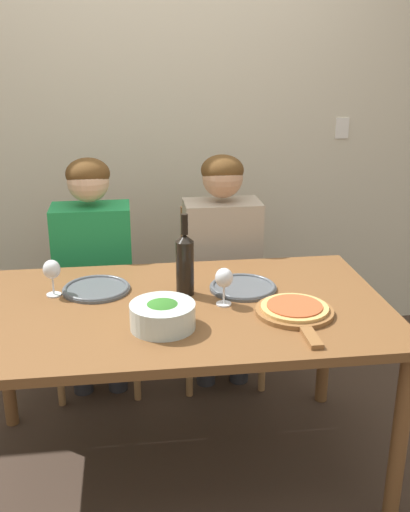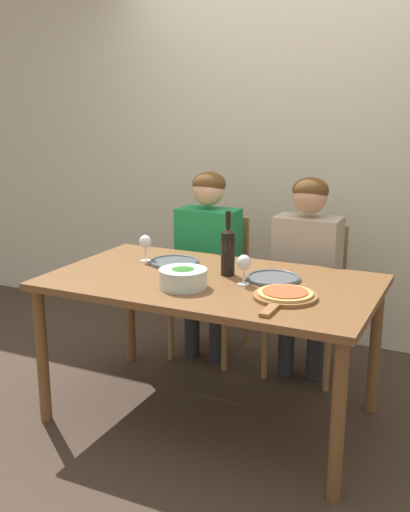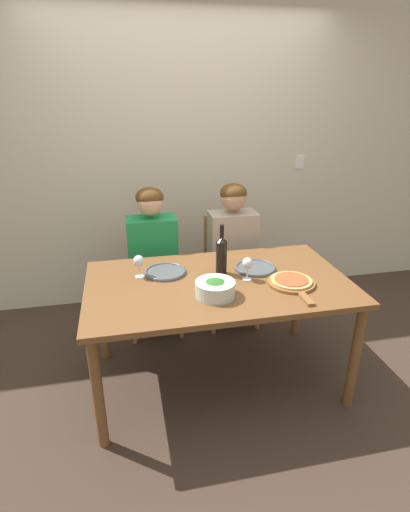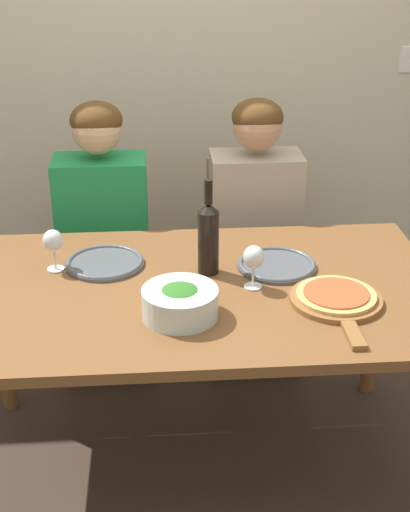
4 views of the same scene
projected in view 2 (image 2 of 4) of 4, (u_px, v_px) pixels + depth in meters
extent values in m
plane|color=#3D2D23|center=(211.00, 415.00, 3.22)|extent=(40.00, 40.00, 0.00)
cube|color=beige|center=(295.00, 145.00, 4.05)|extent=(10.00, 0.05, 2.70)
cube|color=brown|center=(211.00, 282.00, 3.03)|extent=(1.65, 0.96, 0.04)
cylinder|color=brown|center=(42.00, 356.00, 3.08)|extent=(0.06, 0.06, 0.73)
cylinder|color=brown|center=(338.00, 422.00, 2.44)|extent=(0.06, 0.06, 0.73)
cylinder|color=brown|center=(130.00, 307.00, 3.81)|extent=(0.06, 0.06, 0.73)
cylinder|color=brown|center=(375.00, 348.00, 3.18)|extent=(0.06, 0.06, 0.73)
cube|color=#9E7042|center=(210.00, 293.00, 3.90)|extent=(0.42, 0.42, 0.04)
cube|color=#9E7042|center=(222.00, 249.00, 4.01)|extent=(0.38, 0.03, 0.46)
cylinder|color=#9E7042|center=(171.00, 330.00, 3.87)|extent=(0.04, 0.04, 0.41)
cylinder|color=#9E7042|center=(224.00, 339.00, 3.71)|extent=(0.04, 0.04, 0.41)
cylinder|color=#9E7042|center=(197.00, 312.00, 4.20)|extent=(0.04, 0.04, 0.41)
cylinder|color=#9E7042|center=(247.00, 320.00, 4.05)|extent=(0.04, 0.04, 0.41)
cube|color=#9E7042|center=(306.00, 307.00, 3.63)|extent=(0.42, 0.42, 0.04)
cube|color=#9E7042|center=(316.00, 260.00, 3.74)|extent=(0.38, 0.03, 0.46)
cylinder|color=#9E7042|center=(265.00, 347.00, 3.60)|extent=(0.04, 0.04, 0.41)
cylinder|color=#9E7042|center=(327.00, 358.00, 3.44)|extent=(0.04, 0.04, 0.41)
cylinder|color=#9E7042|center=(285.00, 326.00, 3.94)|extent=(0.04, 0.04, 0.41)
cylinder|color=#9E7042|center=(342.00, 335.00, 3.78)|extent=(0.04, 0.04, 0.41)
cylinder|color=#28282D|center=(192.00, 324.00, 3.92)|extent=(0.10, 0.10, 0.44)
cylinder|color=#28282D|center=(217.00, 328.00, 3.85)|extent=(0.10, 0.10, 0.44)
cube|color=#1E8C47|center=(208.00, 251.00, 3.82)|extent=(0.38, 0.22, 0.54)
cylinder|color=#1E8C47|center=(163.00, 279.00, 3.72)|extent=(0.07, 0.31, 0.14)
cylinder|color=#1E8C47|center=(221.00, 287.00, 3.55)|extent=(0.07, 0.31, 0.14)
sphere|color=#DBAD89|center=(208.00, 190.00, 3.72)|extent=(0.20, 0.20, 0.20)
ellipsoid|color=#563819|center=(209.00, 184.00, 3.72)|extent=(0.21, 0.21, 0.15)
cylinder|color=#28282D|center=(286.00, 340.00, 3.65)|extent=(0.10, 0.10, 0.44)
cylinder|color=#28282D|center=(315.00, 345.00, 3.58)|extent=(0.10, 0.10, 0.44)
cube|color=tan|center=(307.00, 262.00, 3.55)|extent=(0.38, 0.22, 0.54)
cylinder|color=tan|center=(260.00, 293.00, 3.45)|extent=(0.07, 0.31, 0.14)
cylinder|color=tan|center=(329.00, 302.00, 3.29)|extent=(0.07, 0.31, 0.14)
sphere|color=tan|center=(310.00, 197.00, 3.45)|extent=(0.20, 0.20, 0.20)
ellipsoid|color=#563819|center=(311.00, 190.00, 3.45)|extent=(0.21, 0.21, 0.15)
cylinder|color=black|center=(228.00, 254.00, 3.07)|extent=(0.07, 0.07, 0.22)
cone|color=black|center=(228.00, 230.00, 3.04)|extent=(0.07, 0.07, 0.03)
cylinder|color=black|center=(228.00, 219.00, 3.03)|extent=(0.03, 0.03, 0.08)
cylinder|color=silver|center=(183.00, 278.00, 2.88)|extent=(0.24, 0.24, 0.09)
ellipsoid|color=#2D6B23|center=(183.00, 277.00, 2.88)|extent=(0.19, 0.19, 0.10)
cylinder|color=#4C5156|center=(174.00, 262.00, 3.32)|extent=(0.28, 0.28, 0.01)
torus|color=#4C5156|center=(174.00, 261.00, 3.32)|extent=(0.27, 0.27, 0.02)
cylinder|color=#4C5156|center=(273.00, 279.00, 3.02)|extent=(0.28, 0.28, 0.01)
torus|color=#4C5156|center=(273.00, 277.00, 3.02)|extent=(0.27, 0.27, 0.02)
cylinder|color=brown|center=(285.00, 296.00, 2.73)|extent=(0.29, 0.29, 0.02)
cube|color=brown|center=(269.00, 311.00, 2.54)|extent=(0.04, 0.14, 0.02)
cylinder|color=tan|center=(285.00, 293.00, 2.73)|extent=(0.25, 0.25, 0.01)
cylinder|color=#AD4C28|center=(285.00, 292.00, 2.72)|extent=(0.21, 0.21, 0.01)
cylinder|color=silver|center=(146.00, 261.00, 3.37)|extent=(0.06, 0.06, 0.01)
cylinder|color=silver|center=(146.00, 254.00, 3.36)|extent=(0.01, 0.01, 0.07)
ellipsoid|color=silver|center=(145.00, 242.00, 3.34)|extent=(0.07, 0.07, 0.08)
ellipsoid|color=maroon|center=(145.00, 244.00, 3.35)|extent=(0.06, 0.06, 0.03)
cylinder|color=silver|center=(244.00, 284.00, 2.94)|extent=(0.06, 0.06, 0.01)
cylinder|color=silver|center=(244.00, 276.00, 2.93)|extent=(0.01, 0.01, 0.07)
ellipsoid|color=silver|center=(244.00, 263.00, 2.91)|extent=(0.07, 0.07, 0.08)
ellipsoid|color=maroon|center=(244.00, 265.00, 2.91)|extent=(0.06, 0.06, 0.03)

